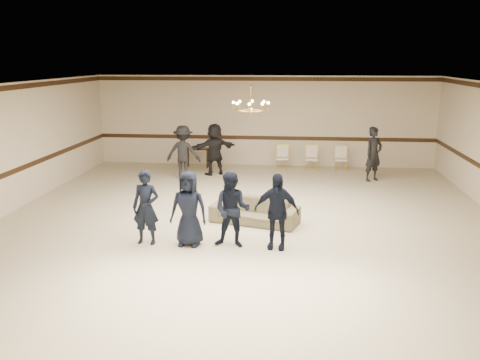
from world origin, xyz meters
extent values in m
cube|color=beige|center=(0.00, 0.00, 0.00)|extent=(12.00, 14.00, 0.01)
cube|color=#35271D|center=(0.00, 0.00, 3.20)|extent=(12.00, 14.00, 0.01)
cube|color=beige|center=(0.00, 7.00, 1.60)|extent=(12.00, 0.01, 3.20)
cube|color=beige|center=(0.00, -7.00, 1.60)|extent=(12.00, 0.01, 3.20)
cube|color=#331E0F|center=(0.00, 6.99, 1.00)|extent=(12.00, 0.02, 0.14)
cube|color=#331E0F|center=(0.00, 6.99, 3.08)|extent=(12.00, 0.02, 0.14)
imported|color=black|center=(-1.97, -1.48, 0.78)|extent=(0.61, 0.43, 1.57)
imported|color=black|center=(-1.07, -1.48, 0.78)|extent=(0.80, 0.56, 1.57)
imported|color=black|center=(-0.17, -1.48, 0.78)|extent=(0.82, 0.67, 1.57)
imported|color=black|center=(0.73, -1.48, 0.78)|extent=(0.96, 0.50, 1.57)
imported|color=brown|center=(0.17, 0.14, 0.30)|extent=(2.18, 1.33, 0.60)
imported|color=black|center=(-2.45, 4.56, 0.86)|extent=(1.14, 0.69, 1.71)
imported|color=black|center=(-1.55, 5.26, 0.86)|extent=(1.62, 1.25, 1.71)
imported|color=black|center=(3.55, 4.86, 0.86)|extent=(0.75, 0.70, 1.71)
cube|color=black|center=(-2.32, 6.36, 0.34)|extent=(0.84, 0.40, 0.69)
camera|label=1|loc=(1.04, -11.67, 3.80)|focal=39.27mm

